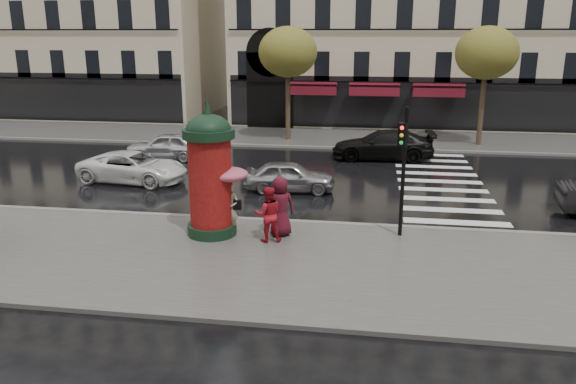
% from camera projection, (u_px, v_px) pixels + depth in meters
% --- Properties ---
extents(ground, '(160.00, 160.00, 0.00)m').
position_uv_depth(ground, '(262.00, 257.00, 16.24)').
color(ground, black).
rests_on(ground, ground).
extents(near_sidewalk, '(90.00, 7.00, 0.12)m').
position_uv_depth(near_sidewalk, '(258.00, 261.00, 15.75)').
color(near_sidewalk, '#474744').
rests_on(near_sidewalk, ground).
extents(far_sidewalk, '(90.00, 6.00, 0.12)m').
position_uv_depth(far_sidewalk, '(323.00, 138.00, 34.29)').
color(far_sidewalk, '#474744').
rests_on(far_sidewalk, ground).
extents(near_kerb, '(90.00, 0.25, 0.14)m').
position_uv_depth(near_kerb, '(279.00, 221.00, 19.07)').
color(near_kerb, slate).
rests_on(near_kerb, ground).
extents(far_kerb, '(90.00, 0.25, 0.14)m').
position_uv_depth(far_kerb, '(318.00, 147.00, 31.43)').
color(far_kerb, slate).
rests_on(far_kerb, ground).
extents(zebra_crossing, '(3.60, 11.75, 0.01)m').
position_uv_depth(zebra_crossing, '(440.00, 181.00, 24.49)').
color(zebra_crossing, silver).
rests_on(zebra_crossing, ground).
extents(tree_far_left, '(3.40, 3.40, 6.64)m').
position_uv_depth(tree_far_left, '(288.00, 52.00, 32.24)').
color(tree_far_left, '#38281C').
rests_on(tree_far_left, ground).
extents(tree_far_right, '(3.40, 3.40, 6.64)m').
position_uv_depth(tree_far_right, '(487.00, 53.00, 30.63)').
color(tree_far_right, '#38281C').
rests_on(tree_far_right, ground).
extents(woman_umbrella, '(1.15, 1.15, 2.22)m').
position_uv_depth(woman_umbrella, '(230.00, 189.00, 17.33)').
color(woman_umbrella, '#BFB69D').
rests_on(woman_umbrella, near_sidewalk).
extents(woman_red, '(0.98, 0.85, 1.71)m').
position_uv_depth(woman_red, '(268.00, 214.00, 16.91)').
color(woman_red, '#AC1521').
rests_on(woman_red, near_sidewalk).
extents(man_burgundy, '(1.10, 0.98, 1.89)m').
position_uv_depth(man_burgundy, '(280.00, 206.00, 17.36)').
color(man_burgundy, '#4C0F1D').
rests_on(man_burgundy, near_sidewalk).
extents(morris_column, '(1.59, 1.59, 4.28)m').
position_uv_depth(morris_column, '(210.00, 171.00, 17.20)').
color(morris_column, black).
rests_on(morris_column, near_sidewalk).
extents(traffic_light, '(0.30, 0.40, 4.02)m').
position_uv_depth(traffic_light, '(403.00, 160.00, 16.91)').
color(traffic_light, black).
rests_on(traffic_light, near_sidewalk).
extents(car_silver, '(3.78, 1.77, 1.25)m').
position_uv_depth(car_silver, '(289.00, 176.00, 22.83)').
color(car_silver, '#A1A1A5').
rests_on(car_silver, ground).
extents(car_white, '(4.92, 2.69, 1.31)m').
position_uv_depth(car_white, '(133.00, 167.00, 24.26)').
color(car_white, white).
rests_on(car_white, ground).
extents(car_black, '(5.24, 2.38, 1.49)m').
position_uv_depth(car_black, '(383.00, 145.00, 28.63)').
color(car_black, black).
rests_on(car_black, ground).
extents(car_far_silver, '(4.13, 1.87, 1.37)m').
position_uv_depth(car_far_silver, '(166.00, 146.00, 28.65)').
color(car_far_silver, silver).
rests_on(car_far_silver, ground).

